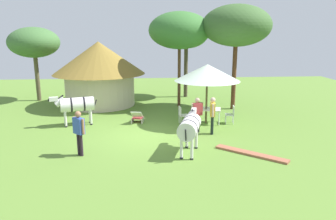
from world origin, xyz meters
The scene contains 17 objects.
ground_plane centered at (0.00, 0.00, 0.00)m, with size 36.00×36.00×0.00m, color olive.
thatched_hut centered at (-2.70, 6.44, 2.22)m, with size 5.58×5.58×3.90m.
shade_umbrella centered at (3.09, 1.89, 2.54)m, with size 3.21×3.21×2.95m.
patio_dining_table centered at (3.09, 1.89, 0.65)m, with size 1.58×1.14×0.74m.
patio_chair_east_end centered at (4.32, 1.69, 0.52)m, with size 0.48×0.50×0.90m.
patio_chair_near_lawn centered at (1.86, 1.74, 0.52)m, with size 0.47×0.49×0.90m.
guest_beside_umbrella centered at (3.02, 0.06, 1.01)m, with size 0.28×0.60×1.68m.
guest_behind_table centered at (2.38, 0.33, 0.97)m, with size 0.55×0.34×1.62m.
standing_watcher centered at (-2.40, -2.12, 1.02)m, with size 0.48×0.47×1.70m.
striped_lounge_chair centered at (-0.35, 2.20, 0.26)m, with size 0.66×0.87×0.66m.
zebra_nearest_camera centered at (-3.30, 1.96, 1.02)m, with size 2.19×1.08×1.56m.
zebra_by_umbrella centered at (1.68, -2.17, 1.04)m, with size 1.10×2.18×1.58m.
acacia_tree_far_lawn centered at (2.14, 5.73, 4.53)m, with size 3.63×3.63×5.63m.
acacia_tree_right_background centered at (5.25, 4.77, 4.79)m, with size 3.90×3.90×5.98m.
acacia_tree_behind_hut centered at (2.92, 8.62, 4.15)m, with size 2.84×2.84×5.05m.
acacia_tree_left_background centered at (-6.95, 8.06, 3.77)m, with size 3.23×3.23×4.76m.
brick_patio_kerb centered at (3.96, -2.54, 0.04)m, with size 2.80×0.36×0.08m, color #A15D42.
Camera 1 is at (-0.01, -13.75, 4.54)m, focal length 34.86 mm.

